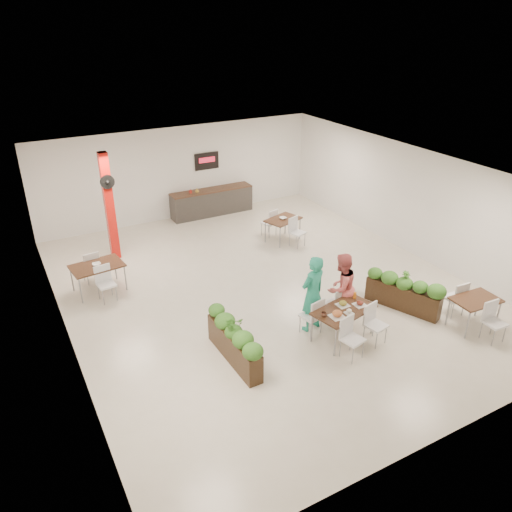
{
  "coord_description": "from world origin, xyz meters",
  "views": [
    {
      "loc": [
        -5.77,
        -10.04,
        6.65
      ],
      "look_at": [
        -0.35,
        -0.13,
        1.1
      ],
      "focal_mm": 35.0,
      "sensor_mm": 36.0,
      "label": 1
    }
  ],
  "objects_px": {
    "red_column": "(109,206)",
    "side_table_c": "(475,304)",
    "main_table": "(343,314)",
    "diner_man": "(313,294)",
    "planter_right": "(404,291)",
    "diner_woman": "(341,288)",
    "side_table_b": "(283,223)",
    "side_table_a": "(97,269)",
    "planter_left": "(234,339)",
    "service_counter": "(212,201)"
  },
  "relations": [
    {
      "from": "planter_right",
      "to": "diner_man",
      "type": "bearing_deg",
      "value": 171.4
    },
    {
      "from": "service_counter",
      "to": "main_table",
      "type": "relative_size",
      "value": 1.63
    },
    {
      "from": "side_table_c",
      "to": "red_column",
      "type": "bearing_deg",
      "value": 132.95
    },
    {
      "from": "service_counter",
      "to": "planter_left",
      "type": "relative_size",
      "value": 1.48
    },
    {
      "from": "diner_man",
      "to": "planter_right",
      "type": "xyz_separation_m",
      "value": [
        2.46,
        -0.37,
        -0.42
      ]
    },
    {
      "from": "service_counter",
      "to": "red_column",
      "type": "bearing_deg",
      "value": -155.0
    },
    {
      "from": "red_column",
      "to": "planter_right",
      "type": "distance_m",
      "value": 8.42
    },
    {
      "from": "side_table_b",
      "to": "side_table_c",
      "type": "xyz_separation_m",
      "value": [
        1.31,
        -6.29,
        -0.01
      ]
    },
    {
      "from": "side_table_a",
      "to": "service_counter",
      "type": "bearing_deg",
      "value": 30.56
    },
    {
      "from": "main_table",
      "to": "side_table_a",
      "type": "height_order",
      "value": "same"
    },
    {
      "from": "diner_woman",
      "to": "planter_left",
      "type": "distance_m",
      "value": 2.92
    },
    {
      "from": "red_column",
      "to": "side_table_c",
      "type": "height_order",
      "value": "red_column"
    },
    {
      "from": "diner_man",
      "to": "side_table_c",
      "type": "bearing_deg",
      "value": 140.09
    },
    {
      "from": "service_counter",
      "to": "main_table",
      "type": "xyz_separation_m",
      "value": [
        -0.59,
        -8.44,
        0.14
      ]
    },
    {
      "from": "service_counter",
      "to": "side_table_c",
      "type": "relative_size",
      "value": 1.83
    },
    {
      "from": "planter_left",
      "to": "side_table_c",
      "type": "distance_m",
      "value": 5.63
    },
    {
      "from": "side_table_a",
      "to": "side_table_c",
      "type": "distance_m",
      "value": 9.31
    },
    {
      "from": "service_counter",
      "to": "side_table_c",
      "type": "xyz_separation_m",
      "value": [
        2.34,
        -9.53,
        0.12
      ]
    },
    {
      "from": "service_counter",
      "to": "diner_woman",
      "type": "distance_m",
      "value": 7.79
    },
    {
      "from": "diner_woman",
      "to": "main_table",
      "type": "bearing_deg",
      "value": 45.96
    },
    {
      "from": "planter_left",
      "to": "side_table_b",
      "type": "xyz_separation_m",
      "value": [
        4.1,
        4.75,
        0.1
      ]
    },
    {
      "from": "diner_man",
      "to": "side_table_c",
      "type": "xyz_separation_m",
      "value": [
        3.32,
        -1.75,
        -0.31
      ]
    },
    {
      "from": "main_table",
      "to": "side_table_a",
      "type": "relative_size",
      "value": 1.11
    },
    {
      "from": "diner_man",
      "to": "planter_right",
      "type": "bearing_deg",
      "value": 159.23
    },
    {
      "from": "red_column",
      "to": "service_counter",
      "type": "distance_m",
      "value": 4.56
    },
    {
      "from": "planter_left",
      "to": "diner_man",
      "type": "bearing_deg",
      "value": 5.44
    },
    {
      "from": "side_table_b",
      "to": "side_table_a",
      "type": "bearing_deg",
      "value": 166.04
    },
    {
      "from": "diner_woman",
      "to": "side_table_b",
      "type": "distance_m",
      "value": 4.71
    },
    {
      "from": "red_column",
      "to": "diner_woman",
      "type": "bearing_deg",
      "value": -57.15
    },
    {
      "from": "main_table",
      "to": "side_table_a",
      "type": "bearing_deg",
      "value": 131.91
    },
    {
      "from": "side_table_a",
      "to": "side_table_c",
      "type": "height_order",
      "value": "same"
    },
    {
      "from": "diner_woman",
      "to": "side_table_a",
      "type": "distance_m",
      "value": 6.26
    },
    {
      "from": "side_table_b",
      "to": "planter_right",
      "type": "bearing_deg",
      "value": -102.75
    },
    {
      "from": "planter_left",
      "to": "side_table_c",
      "type": "xyz_separation_m",
      "value": [
        5.41,
        -1.55,
        0.09
      ]
    },
    {
      "from": "side_table_c",
      "to": "side_table_a",
      "type": "bearing_deg",
      "value": 144.22
    },
    {
      "from": "planter_left",
      "to": "side_table_a",
      "type": "height_order",
      "value": "planter_left"
    },
    {
      "from": "red_column",
      "to": "side_table_a",
      "type": "relative_size",
      "value": 1.93
    },
    {
      "from": "diner_man",
      "to": "service_counter",
      "type": "bearing_deg",
      "value": -109.34
    },
    {
      "from": "main_table",
      "to": "diner_man",
      "type": "distance_m",
      "value": 0.82
    },
    {
      "from": "diner_man",
      "to": "side_table_a",
      "type": "height_order",
      "value": "diner_man"
    },
    {
      "from": "main_table",
      "to": "diner_woman",
      "type": "height_order",
      "value": "diner_woman"
    },
    {
      "from": "side_table_a",
      "to": "side_table_c",
      "type": "xyz_separation_m",
      "value": [
        7.23,
        -5.87,
        -0.02
      ]
    },
    {
      "from": "diner_woman",
      "to": "planter_left",
      "type": "xyz_separation_m",
      "value": [
        -2.89,
        -0.2,
        -0.34
      ]
    },
    {
      "from": "main_table",
      "to": "red_column",
      "type": "bearing_deg",
      "value": 117.43
    },
    {
      "from": "service_counter",
      "to": "planter_right",
      "type": "xyz_separation_m",
      "value": [
        1.48,
        -8.15,
        0.01
      ]
    },
    {
      "from": "red_column",
      "to": "diner_man",
      "type": "height_order",
      "value": "red_column"
    },
    {
      "from": "planter_right",
      "to": "red_column",
      "type": "bearing_deg",
      "value": 131.08
    },
    {
      "from": "diner_woman",
      "to": "diner_man",
      "type": "bearing_deg",
      "value": -12.16
    },
    {
      "from": "planter_right",
      "to": "service_counter",
      "type": "bearing_deg",
      "value": 100.3
    },
    {
      "from": "planter_left",
      "to": "service_counter",
      "type": "bearing_deg",
      "value": 68.94
    }
  ]
}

